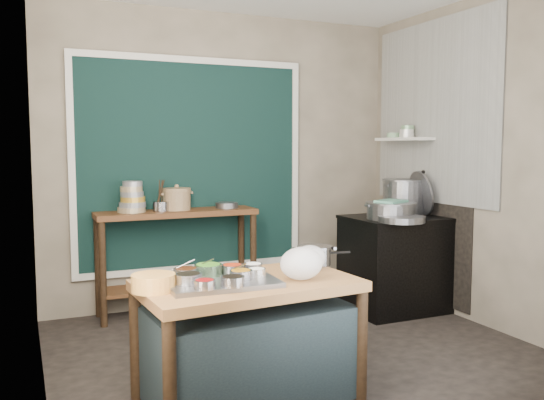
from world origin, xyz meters
name	(u,v)px	position (x,y,z in m)	size (l,w,h in m)	color
floor	(292,350)	(0.00, 0.00, -0.01)	(3.50, 3.00, 0.02)	#2E2723
back_wall	(225,160)	(0.00, 1.51, 1.40)	(3.50, 0.02, 2.80)	gray
left_wall	(35,168)	(-1.76, 0.00, 1.40)	(0.02, 3.00, 2.80)	gray
right_wall	(477,161)	(1.76, 0.00, 1.40)	(0.02, 3.00, 2.80)	gray
curtain_panel	(192,165)	(-0.35, 1.47, 1.35)	(2.10, 0.02, 1.90)	black
curtain_frame	(192,165)	(-0.35, 1.46, 1.35)	(2.22, 0.03, 2.02)	beige
tile_panel	(434,112)	(1.74, 0.55, 1.85)	(0.02, 1.70, 1.70)	#B2B2AA
soot_patch	(424,232)	(1.74, 0.65, 0.70)	(0.01, 1.30, 1.30)	black
wall_shelf	(404,139)	(1.63, 0.85, 1.60)	(0.22, 0.70, 0.03)	beige
prep_table	(248,343)	(-0.65, -0.75, 0.38)	(1.25, 0.72, 0.75)	olive
back_counter	(178,262)	(-0.55, 1.28, 0.47)	(1.45, 0.40, 0.95)	#4F2A16
stove_block	(397,265)	(1.35, 0.55, 0.42)	(0.90, 0.68, 0.85)	black
stove_top	(398,218)	(1.35, 0.55, 0.86)	(0.92, 0.69, 0.03)	black
condiment_tray	(221,282)	(-0.82, -0.77, 0.76)	(0.62, 0.44, 0.03)	gray
condiment_bowls	(218,274)	(-0.84, -0.75, 0.81)	(0.57, 0.45, 0.07)	gray
yellow_basin	(153,283)	(-1.21, -0.77, 0.80)	(0.24, 0.24, 0.09)	gold
saucepan	(314,255)	(-0.08, -0.51, 0.81)	(0.23, 0.23, 0.13)	gray
plastic_bag_a	(301,263)	(-0.36, -0.85, 0.85)	(0.26, 0.22, 0.19)	white
plastic_bag_b	(310,258)	(-0.19, -0.65, 0.83)	(0.21, 0.18, 0.16)	white
bowl_stack	(132,199)	(-0.95, 1.28, 1.07)	(0.24, 0.24, 0.28)	tan
utensil_cup	(161,206)	(-0.70, 1.26, 0.99)	(0.15, 0.15, 0.09)	gray
ceramic_crock	(177,200)	(-0.54, 1.31, 1.04)	(0.27, 0.27, 0.18)	#91754F
wide_bowl	(227,205)	(-0.07, 1.27, 0.98)	(0.21, 0.21, 0.05)	gray
stock_pot	(404,197)	(1.53, 0.71, 1.05)	(0.43, 0.43, 0.33)	gray
pot_lid	(421,193)	(1.62, 0.56, 1.09)	(0.43, 0.43, 0.02)	gray
steamer	(391,211)	(1.19, 0.43, 0.95)	(0.46, 0.46, 0.15)	gray
green_cloth	(391,201)	(1.19, 0.43, 1.04)	(0.26, 0.20, 0.02)	#4A8378
shallow_pan	(401,219)	(1.15, 0.22, 0.91)	(0.40, 0.40, 0.05)	gray
shelf_bowl_stack	(407,132)	(1.63, 0.80, 1.67)	(0.15, 0.15, 0.12)	silver
shelf_bowl_green	(394,135)	(1.63, 1.03, 1.64)	(0.14, 0.14, 0.05)	gray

